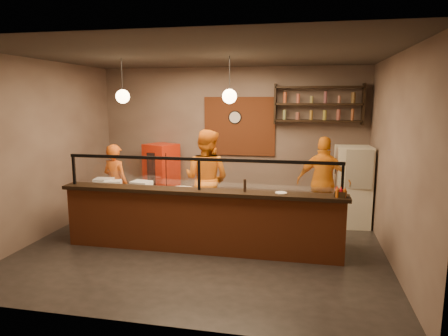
% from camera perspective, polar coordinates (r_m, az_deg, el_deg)
% --- Properties ---
extents(floor, '(6.00, 6.00, 0.00)m').
position_cam_1_polar(floor, '(7.05, -2.82, -11.01)').
color(floor, black).
rests_on(floor, ground).
extents(ceiling, '(6.00, 6.00, 0.00)m').
position_cam_1_polar(ceiling, '(6.62, -3.06, 15.82)').
color(ceiling, '#36302A').
rests_on(ceiling, wall_back).
extents(wall_back, '(6.00, 0.00, 6.00)m').
position_cam_1_polar(wall_back, '(9.08, 0.99, 4.11)').
color(wall_back, '#7B675A').
rests_on(wall_back, floor).
extents(wall_left, '(0.00, 5.00, 5.00)m').
position_cam_1_polar(wall_left, '(7.94, -24.41, 2.40)').
color(wall_left, '#7B675A').
rests_on(wall_left, floor).
extents(wall_right, '(0.00, 5.00, 5.00)m').
position_cam_1_polar(wall_right, '(6.59, 23.25, 1.11)').
color(wall_right, '#7B675A').
rests_on(wall_right, floor).
extents(wall_front, '(6.00, 0.00, 6.00)m').
position_cam_1_polar(wall_front, '(4.31, -11.22, -2.54)').
color(wall_front, '#7B675A').
rests_on(wall_front, floor).
extents(brick_patch, '(1.60, 0.04, 1.30)m').
position_cam_1_polar(brick_patch, '(8.99, 2.22, 5.97)').
color(brick_patch, brown).
rests_on(brick_patch, wall_back).
extents(service_counter, '(4.60, 0.25, 1.00)m').
position_cam_1_polar(service_counter, '(6.61, -3.51, -7.86)').
color(service_counter, brown).
rests_on(service_counter, floor).
extents(counter_ledge, '(4.70, 0.37, 0.06)m').
position_cam_1_polar(counter_ledge, '(6.47, -3.55, -3.39)').
color(counter_ledge, black).
rests_on(counter_ledge, service_counter).
extents(worktop_cabinet, '(4.60, 0.75, 0.85)m').
position_cam_1_polar(worktop_cabinet, '(7.10, -2.45, -7.24)').
color(worktop_cabinet, gray).
rests_on(worktop_cabinet, floor).
extents(worktop, '(4.60, 0.75, 0.05)m').
position_cam_1_polar(worktop, '(6.98, -2.48, -3.70)').
color(worktop, white).
rests_on(worktop, worktop_cabinet).
extents(sneeze_guard, '(4.50, 0.05, 0.52)m').
position_cam_1_polar(sneeze_guard, '(6.40, -3.59, -0.42)').
color(sneeze_guard, white).
rests_on(sneeze_guard, counter_ledge).
extents(wall_shelving, '(1.84, 0.28, 0.85)m').
position_cam_1_polar(wall_shelving, '(8.70, 13.33, 8.88)').
color(wall_shelving, black).
rests_on(wall_shelving, wall_back).
extents(wall_clock, '(0.30, 0.04, 0.30)m').
position_cam_1_polar(wall_clock, '(8.98, 1.59, 7.25)').
color(wall_clock, black).
rests_on(wall_clock, wall_back).
extents(pendant_left, '(0.24, 0.24, 0.77)m').
position_cam_1_polar(pendant_left, '(7.29, -14.27, 9.89)').
color(pendant_left, black).
rests_on(pendant_left, ceiling).
extents(pendant_right, '(0.24, 0.24, 0.77)m').
position_cam_1_polar(pendant_right, '(6.70, 0.79, 10.22)').
color(pendant_right, black).
rests_on(pendant_right, ceiling).
extents(cook_left, '(0.68, 0.55, 1.63)m').
position_cam_1_polar(cook_left, '(8.31, -15.19, -2.27)').
color(cook_left, '#CC5513').
rests_on(cook_left, floor).
extents(cook_mid, '(1.10, 0.95, 1.93)m').
position_cam_1_polar(cook_mid, '(7.79, -2.51, -1.58)').
color(cook_mid, '#CF6813').
rests_on(cook_mid, floor).
extents(cook_right, '(1.11, 0.61, 1.80)m').
position_cam_1_polar(cook_right, '(8.03, 14.07, -2.02)').
color(cook_right, orange).
rests_on(cook_right, floor).
extents(fridge, '(0.71, 0.67, 1.60)m').
position_cam_1_polar(fridge, '(8.29, 17.86, -2.54)').
color(fridge, beige).
rests_on(fridge, floor).
extents(red_cooler, '(0.83, 0.80, 1.50)m').
position_cam_1_polar(red_cooler, '(9.28, -8.88, -1.20)').
color(red_cooler, red).
rests_on(red_cooler, floor).
extents(pizza_dough, '(0.57, 0.57, 0.01)m').
position_cam_1_polar(pizza_dough, '(7.23, -6.26, -3.02)').
color(pizza_dough, '#F4E5CF').
rests_on(pizza_dough, worktop).
extents(prep_tub_a, '(0.37, 0.32, 0.17)m').
position_cam_1_polar(prep_tub_a, '(7.26, -11.72, -2.49)').
color(prep_tub_a, silver).
rests_on(prep_tub_a, worktop).
extents(prep_tub_b, '(0.36, 0.31, 0.16)m').
position_cam_1_polar(prep_tub_b, '(7.71, -16.79, -2.01)').
color(prep_tub_b, silver).
rests_on(prep_tub_b, worktop).
extents(prep_tub_c, '(0.36, 0.32, 0.15)m').
position_cam_1_polar(prep_tub_c, '(7.50, -15.61, -2.31)').
color(prep_tub_c, white).
rests_on(prep_tub_c, worktop).
extents(rolling_pin, '(0.34, 0.11, 0.06)m').
position_cam_1_polar(rolling_pin, '(7.68, -17.02, -2.47)').
color(rolling_pin, yellow).
rests_on(rolling_pin, worktop).
extents(condiment_caddy, '(0.19, 0.17, 0.09)m').
position_cam_1_polar(condiment_caddy, '(6.23, 16.33, -3.59)').
color(condiment_caddy, black).
rests_on(condiment_caddy, counter_ledge).
extents(pepper_mill, '(0.05, 0.05, 0.20)m').
position_cam_1_polar(pepper_mill, '(6.32, 3.00, -2.50)').
color(pepper_mill, black).
rests_on(pepper_mill, counter_ledge).
extents(small_plate, '(0.20, 0.20, 0.01)m').
position_cam_1_polar(small_plate, '(6.29, 8.15, -3.52)').
color(small_plate, silver).
rests_on(small_plate, counter_ledge).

